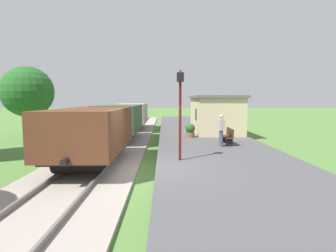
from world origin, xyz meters
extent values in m
plane|color=#517A38|center=(0.00, 0.00, 0.00)|extent=(160.00, 160.00, 0.00)
cube|color=#4C4C4F|center=(3.20, 0.00, 0.12)|extent=(6.00, 60.00, 0.25)
cube|color=#9E9389|center=(-2.40, 0.00, 0.06)|extent=(3.80, 60.00, 0.12)
cube|color=slate|center=(-1.68, 0.00, 0.19)|extent=(0.07, 60.00, 0.14)
cube|color=slate|center=(-3.12, 0.00, 0.19)|extent=(0.07, 60.00, 0.14)
cube|color=brown|center=(-2.40, 1.07, 1.58)|extent=(2.50, 5.60, 1.60)
cube|color=black|center=(-2.40, 1.07, 0.93)|extent=(2.10, 5.15, 0.50)
cylinder|color=black|center=(-2.40, 2.86, 0.68)|extent=(1.56, 0.84, 0.84)
cylinder|color=black|center=(-2.40, -0.73, 0.68)|extent=(1.56, 0.84, 0.84)
cylinder|color=black|center=(-2.40, 4.02, 0.93)|extent=(0.20, 0.30, 0.20)
cylinder|color=black|center=(-2.40, -1.88, 0.93)|extent=(0.20, 0.30, 0.20)
cube|color=#384C33|center=(-2.40, 7.67, 1.58)|extent=(2.50, 5.60, 1.60)
cube|color=black|center=(-2.40, 7.67, 0.93)|extent=(2.10, 5.15, 0.50)
cylinder|color=black|center=(-2.40, 9.46, 0.68)|extent=(1.56, 0.84, 0.84)
cylinder|color=black|center=(-2.40, 5.87, 0.68)|extent=(1.56, 0.84, 0.84)
cylinder|color=black|center=(-2.40, 10.62, 0.93)|extent=(0.20, 0.30, 0.20)
cylinder|color=black|center=(-2.40, 4.72, 0.93)|extent=(0.20, 0.30, 0.20)
cube|color=gray|center=(-2.40, 14.27, 1.58)|extent=(2.50, 5.60, 1.60)
cube|color=black|center=(-2.40, 14.27, 0.93)|extent=(2.10, 5.15, 0.50)
cylinder|color=black|center=(-2.40, 16.06, 0.68)|extent=(1.56, 0.84, 0.84)
cylinder|color=black|center=(-2.40, 12.47, 0.68)|extent=(1.56, 0.84, 0.84)
cylinder|color=black|center=(-2.40, 17.22, 0.93)|extent=(0.20, 0.30, 0.20)
cylinder|color=black|center=(-2.40, 11.32, 0.93)|extent=(0.20, 0.30, 0.20)
cube|color=beige|center=(4.40, 10.59, 1.55)|extent=(3.20, 5.50, 2.60)
cube|color=#66605B|center=(4.40, 10.59, 2.94)|extent=(3.50, 5.80, 0.18)
cube|color=black|center=(2.79, 9.49, 1.68)|extent=(0.03, 0.90, 0.80)
cube|color=#422819|center=(3.97, 5.03, 0.69)|extent=(0.42, 1.50, 0.04)
cube|color=#422819|center=(4.16, 5.03, 0.93)|extent=(0.04, 1.50, 0.45)
cube|color=black|center=(3.97, 4.43, 0.46)|extent=(0.38, 0.06, 0.42)
cube|color=black|center=(3.97, 5.63, 0.46)|extent=(0.38, 0.06, 0.42)
cylinder|color=#474C66|center=(3.54, 4.33, 0.68)|extent=(0.15, 0.15, 0.86)
cylinder|color=#474C66|center=(3.51, 4.49, 0.68)|extent=(0.15, 0.15, 0.86)
cube|color=#B2ADA8|center=(3.53, 4.41, 1.41)|extent=(0.31, 0.42, 0.60)
sphere|color=tan|center=(3.53, 4.41, 1.85)|extent=(0.22, 0.22, 0.22)
cylinder|color=brown|center=(2.24, 7.91, 0.42)|extent=(0.56, 0.56, 0.34)
sphere|color=#235B23|center=(2.24, 7.91, 0.85)|extent=(0.64, 0.64, 0.64)
cylinder|color=#591414|center=(1.15, 1.23, 1.85)|extent=(0.11, 0.11, 3.20)
cube|color=black|center=(1.15, 1.23, 3.63)|extent=(0.28, 0.28, 0.36)
sphere|color=#F2E5BF|center=(1.15, 1.23, 3.63)|extent=(0.20, 0.20, 0.20)
cone|color=#591414|center=(1.15, 1.23, 3.87)|extent=(0.20, 0.20, 0.16)
cylinder|color=#4C3823|center=(-9.19, 9.59, 0.98)|extent=(0.28, 0.28, 1.95)
sphere|color=#235B23|center=(-9.19, 9.59, 3.30)|extent=(3.59, 3.59, 3.59)
camera|label=1|loc=(0.50, -9.51, 2.73)|focal=28.35mm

